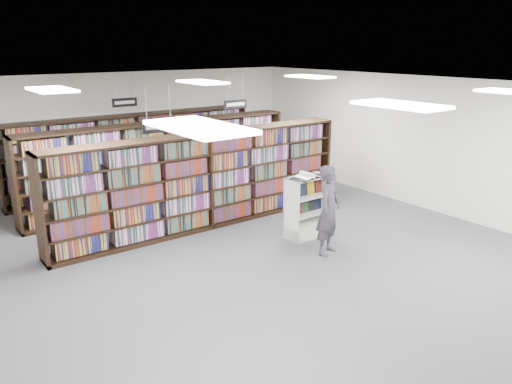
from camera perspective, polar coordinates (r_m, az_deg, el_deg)
floor at (r=9.73m, az=0.48°, el=-7.17°), size 12.00×12.00×0.00m
ceiling at (r=8.93m, az=0.53°, el=11.97°), size 10.00×12.00×0.10m
wall_back at (r=14.35m, az=-14.19°, el=6.78°), size 10.00×0.10×3.20m
wall_right at (r=12.78m, az=18.78°, el=5.24°), size 0.10×12.00×3.20m
bookshelf_row_near at (r=10.95m, az=-5.82°, el=1.31°), size 7.00×0.60×2.10m
bookshelf_row_mid at (r=12.66m, az=-10.49°, el=3.21°), size 7.00×0.60×2.10m
bookshelf_row_far at (r=14.18m, az=-13.56°, el=4.44°), size 7.00×0.60×2.10m
aisle_sign_left at (r=9.09m, az=-11.00°, el=7.49°), size 0.65×0.02×0.80m
aisle_sign_right at (r=12.30m, az=-2.37°, el=10.09°), size 0.65×0.02×0.80m
aisle_sign_center at (r=13.12m, az=-14.79°, el=9.97°), size 0.65×0.02×0.80m
troffer_front_left at (r=4.80m, az=-6.54°, el=7.38°), size 0.60×1.20×0.04m
troffer_front_center at (r=6.80m, az=16.17°, el=9.53°), size 0.60×1.20×0.04m
troffer_back_left at (r=9.44m, az=-22.31°, el=10.76°), size 0.60×1.20×0.04m
troffer_back_center at (r=10.60m, az=-6.16°, el=12.38°), size 0.60×1.20×0.04m
troffer_back_right at (r=12.39m, az=6.18°, el=12.98°), size 0.60×1.20×0.04m
endcap_display at (r=10.55m, az=5.74°, el=-2.69°), size 0.94×0.48×1.31m
open_book at (r=10.19m, az=5.95°, el=1.83°), size 0.75×0.49×0.13m
shopper at (r=9.60m, az=8.32°, el=-2.09°), size 0.75×0.64×1.74m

